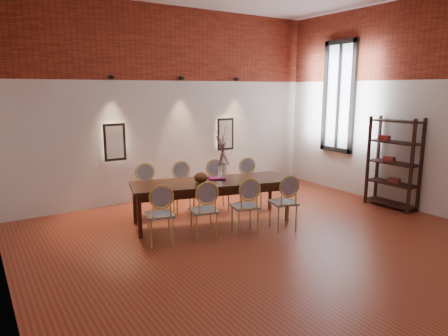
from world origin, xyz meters
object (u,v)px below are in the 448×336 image
chair_near_b (204,210)px  book (217,178)px  chair_near_a (160,214)px  chair_far_c (218,186)px  chair_far_d (251,183)px  chair_near_d (283,202)px  dining_table (212,202)px  chair_far_a (147,191)px  chair_far_b (184,188)px  bowl (201,177)px  chair_near_c (245,206)px  vase (222,172)px  shelving_rack (394,163)px

chair_near_b → book: size_ratio=3.62×
chair_near_a → chair_far_c: bearing=46.4°
chair_far_d → book: chair_far_d is taller
chair_near_d → chair_far_d: bearing=90.0°
dining_table → book: (0.15, 0.08, 0.39)m
chair_far_a → chair_far_b: 0.69m
bowl → book: bearing=12.2°
chair_near_c → book: chair_near_c is taller
chair_near_c → chair_far_b: 1.60m
chair_near_d → book: 1.27m
dining_table → bowl: size_ratio=11.48×
vase → bowl: bearing=172.6°
chair_far_a → bowl: size_ratio=3.92×
chair_far_a → chair_far_d: bearing=180.0°
chair_far_a → book: 1.34m
vase → book: (-0.04, 0.13, -0.14)m
chair_near_b → shelving_rack: shelving_rack is taller
chair_far_c → book: 0.71m
chair_near_b → chair_far_b: 1.45m
chair_far_b → vase: 1.00m
chair_near_c → bowl: (-0.36, 0.79, 0.37)m
chair_near_c → chair_near_d: size_ratio=1.00×
chair_near_c → chair_far_a: size_ratio=1.00×
chair_near_a → chair_far_d: 2.52m
bowl → chair_near_b: bearing=-116.1°
dining_table → chair_near_a: 1.26m
chair_near_b → chair_far_c: (1.03, 1.23, 0.00)m
chair_far_a → vase: bearing=149.6°
chair_far_a → chair_far_c: (1.33, -0.34, 0.00)m
chair_far_a → vase: 1.49m
chair_near_c → chair_near_d: same height
chair_near_c → chair_far_b: (-0.31, 1.57, 0.00)m
book → chair_far_a: bearing=137.9°
chair_near_b → chair_far_a: size_ratio=1.00×
chair_near_a → vase: vase is taller
chair_near_a → chair_near_d: same height
chair_far_b → book: bearing=127.9°
chair_near_c → chair_far_c: (0.36, 1.40, 0.00)m
chair_far_c → shelving_rack: (2.98, -1.76, 0.43)m
chair_far_c → bowl: chair_far_c is taller
chair_near_c → vase: size_ratio=3.13×
dining_table → chair_near_d: bearing=-35.0°
chair_far_b → bowl: 0.87m
dining_table → chair_near_d: 1.26m
chair_near_c → chair_far_a: bearing=133.6°
chair_far_d → chair_far_c: bearing=-0.0°
bowl → shelving_rack: 3.88m
vase → chair_far_c: bearing=64.0°
book → chair_near_d: bearing=-57.3°
chair_near_c → bowl: 0.94m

